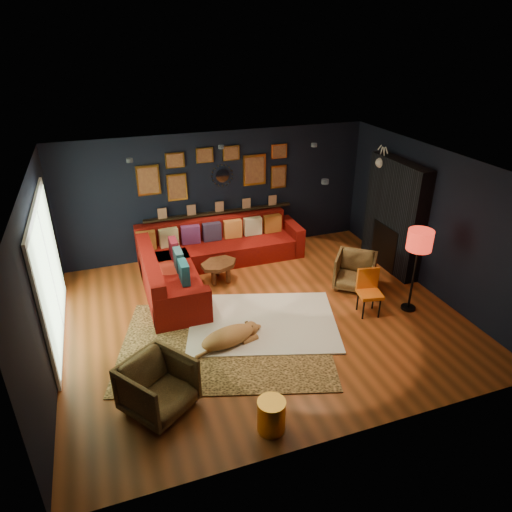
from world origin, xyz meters
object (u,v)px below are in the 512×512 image
object	(u,v)px
orange_chair	(369,288)
sectional	(202,259)
armchair_left	(158,384)
armchair_right	(355,270)
pouf	(171,277)
dog	(228,334)
gold_stool	(271,415)
coffee_table	(219,266)
floor_lamp	(419,244)

from	to	relation	value
orange_chair	sectional	bearing A→B (deg)	146.92
armchair_left	armchair_right	world-z (taller)	armchair_left
pouf	dog	size ratio (longest dim) A/B	0.49
gold_stool	coffee_table	bearing A→B (deg)	84.59
orange_chair	dog	size ratio (longest dim) A/B	0.66
sectional	pouf	distance (m)	0.76
pouf	armchair_left	bearing A→B (deg)	-102.40
armchair_left	gold_stool	bearing A→B (deg)	-68.84
gold_stool	floor_lamp	xyz separation A→B (m)	(3.24, 1.72, 1.04)
pouf	dog	world-z (taller)	pouf
armchair_left	dog	xyz separation A→B (m)	(1.19, 0.97, -0.19)
sectional	dog	world-z (taller)	sectional
sectional	coffee_table	size ratio (longest dim) A/B	3.75
coffee_table	gold_stool	world-z (taller)	gold_stool
coffee_table	dog	bearing A→B (deg)	-101.23
pouf	dog	distance (m)	2.13
pouf	armchair_left	distance (m)	3.12
armchair_right	gold_stool	size ratio (longest dim) A/B	1.67
armchair_left	armchair_right	xyz separation A→B (m)	(3.95, 1.91, -0.03)
dog	sectional	bearing A→B (deg)	72.17
coffee_table	pouf	world-z (taller)	pouf
armchair_right	coffee_table	bearing A→B (deg)	-165.88
coffee_table	dog	distance (m)	2.02
sectional	armchair_right	bearing A→B (deg)	-29.34
coffee_table	armchair_left	xyz separation A→B (m)	(-1.59, -2.95, 0.07)
sectional	gold_stool	xyz separation A→B (m)	(-0.12, -4.16, -0.10)
sectional	armchair_right	distance (m)	2.98
floor_lamp	dog	world-z (taller)	floor_lamp
sectional	coffee_table	distance (m)	0.48
gold_stool	orange_chair	bearing A→B (deg)	37.08
sectional	orange_chair	distance (m)	3.29
orange_chair	floor_lamp	world-z (taller)	floor_lamp
sectional	pouf	bearing A→B (deg)	-154.65
gold_stool	sectional	bearing A→B (deg)	88.31
coffee_table	armchair_right	xyz separation A→B (m)	(2.36, -1.04, 0.03)
coffee_table	pouf	xyz separation A→B (m)	(-0.92, 0.09, -0.11)
dog	pouf	bearing A→B (deg)	90.24
coffee_table	orange_chair	size ratio (longest dim) A/B	1.13
orange_chair	armchair_right	bearing A→B (deg)	85.27
orange_chair	pouf	bearing A→B (deg)	158.20
dog	armchair_left	bearing A→B (deg)	-154.75
orange_chair	floor_lamp	bearing A→B (deg)	-1.80
orange_chair	dog	distance (m)	2.54
armchair_left	pouf	bearing A→B (deg)	41.41
pouf	armchair_left	size ratio (longest dim) A/B	0.74
gold_stool	armchair_left	bearing A→B (deg)	147.35
sectional	coffee_table	xyz separation A→B (m)	(0.23, -0.41, 0.01)
pouf	floor_lamp	world-z (taller)	floor_lamp
gold_stool	dog	bearing A→B (deg)	91.25
armchair_left	gold_stool	xyz separation A→B (m)	(1.23, -0.79, -0.18)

